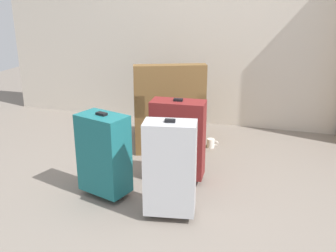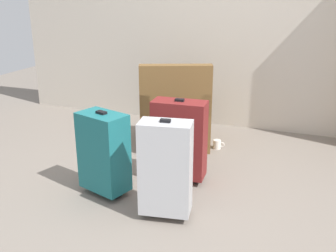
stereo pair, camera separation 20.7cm
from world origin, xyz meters
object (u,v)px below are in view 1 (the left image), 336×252
(mug, at_px, (211,143))
(suitcase_dark_red, at_px, (178,139))
(suitcase_silver, at_px, (170,168))
(suitcase_teal, at_px, (104,154))
(armchair, at_px, (168,115))

(mug, relative_size, suitcase_dark_red, 0.16)
(suitcase_dark_red, bearing_deg, suitcase_silver, -80.52)
(mug, xyz_separation_m, suitcase_teal, (-0.63, -1.25, 0.32))
(armchair, relative_size, suitcase_silver, 1.21)
(armchair, distance_m, mug, 0.54)
(suitcase_dark_red, height_order, suitcase_teal, suitcase_dark_red)
(suitcase_dark_red, relative_size, suitcase_silver, 0.98)
(mug, bearing_deg, suitcase_teal, -116.87)
(suitcase_teal, bearing_deg, mug, 63.13)
(suitcase_dark_red, bearing_deg, suitcase_teal, -138.20)
(armchair, xyz_separation_m, suitcase_dark_red, (0.32, -0.80, 0.06))
(mug, xyz_separation_m, suitcase_silver, (-0.05, -1.41, 0.34))
(mug, xyz_separation_m, suitcase_dark_red, (-0.15, -0.81, 0.33))
(armchair, height_order, suitcase_silver, armchair)
(suitcase_dark_red, bearing_deg, mug, 79.66)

